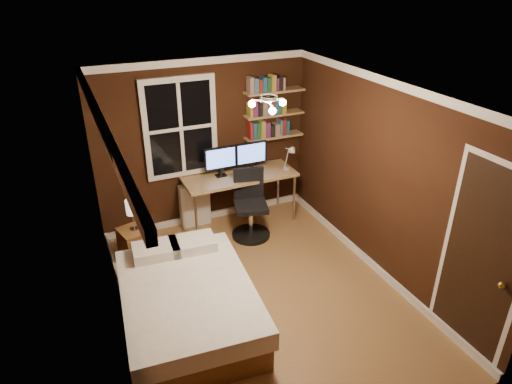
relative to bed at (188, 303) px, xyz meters
name	(u,v)px	position (x,y,z in m)	size (l,w,h in m)	color
floor	(263,295)	(0.95, 0.09, -0.28)	(4.20, 4.20, 0.00)	brown
wall_back	(204,144)	(0.95, 2.19, 0.97)	(3.20, 0.04, 2.50)	black
wall_left	(115,237)	(-0.65, 0.09, 0.97)	(0.04, 4.20, 2.50)	black
wall_right	(382,181)	(2.55, 0.09, 0.97)	(0.04, 4.20, 2.50)	black
ceiling	(265,93)	(0.95, 0.09, 2.22)	(3.20, 4.20, 0.02)	white
window	(180,128)	(0.60, 2.16, 1.27)	(1.06, 0.06, 1.46)	silver
door	(479,264)	(2.54, -1.46, 0.75)	(0.03, 0.82, 2.05)	black
door_knob	(502,285)	(2.50, -1.76, 0.72)	(0.06, 0.06, 0.06)	gold
ceiling_fixture	(269,106)	(0.95, -0.01, 2.12)	(0.44, 0.44, 0.18)	beige
bookshelf_lower	(274,136)	(2.03, 2.07, 0.97)	(0.92, 0.22, 0.03)	#99744A
books_row_lower	(274,128)	(2.03, 2.07, 1.10)	(0.60, 0.16, 0.23)	maroon
bookshelf_middle	(274,114)	(2.03, 2.07, 1.32)	(0.92, 0.22, 0.03)	#99744A
books_row_middle	(274,106)	(2.03, 2.07, 1.45)	(0.54, 0.16, 0.23)	navy
bookshelf_upper	(275,91)	(2.03, 2.07, 1.67)	(0.92, 0.22, 0.03)	#99744A
books_row_upper	(275,82)	(2.03, 2.07, 1.80)	(0.54, 0.16, 0.23)	#23512B
bed	(188,303)	(0.00, 0.00, 0.00)	(1.52, 2.01, 0.65)	brown
nightstand	(137,245)	(-0.29, 1.46, -0.03)	(0.39, 0.39, 0.49)	brown
bedside_lamp	(133,215)	(-0.29, 1.46, 0.43)	(0.15, 0.15, 0.43)	beige
radiator	(195,205)	(0.71, 2.08, 0.06)	(0.45, 0.16, 0.68)	silver
desk	(240,179)	(1.37, 1.86, 0.47)	(1.69, 0.64, 0.80)	#99744A
monitor_left	(221,162)	(1.11, 1.94, 0.76)	(0.49, 0.12, 0.46)	black
monitor_right	(251,157)	(1.60, 1.94, 0.76)	(0.49, 0.12, 0.46)	black
desk_lamp	(289,158)	(2.11, 1.69, 0.75)	(0.14, 0.32, 0.44)	silver
office_chair	(250,211)	(1.37, 1.46, 0.11)	(0.56, 0.56, 1.02)	black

